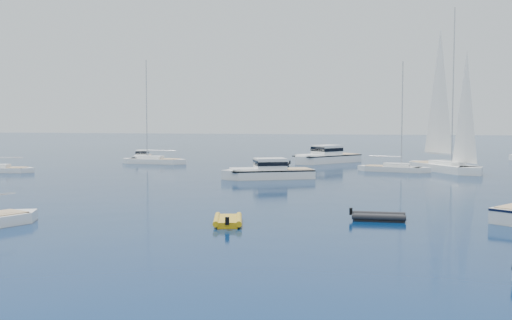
{
  "coord_description": "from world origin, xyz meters",
  "views": [
    {
      "loc": [
        9.97,
        -35.93,
        6.6
      ],
      "look_at": [
        -2.19,
        25.88,
        2.2
      ],
      "focal_mm": 43.22,
      "sensor_mm": 36.0,
      "label": 1
    }
  ],
  "objects": [
    {
      "name": "ground",
      "position": [
        0.0,
        0.0,
        0.0
      ],
      "size": [
        400.0,
        400.0,
        0.0
      ],
      "primitive_type": "plane",
      "color": "#08224C",
      "rests_on": "ground"
    },
    {
      "name": "motor_cruiser_centre",
      "position": [
        -1.45,
        28.91,
        0.0
      ],
      "size": [
        11.11,
        7.18,
        2.8
      ],
      "primitive_type": null,
      "rotation": [
        0.0,
        0.0,
        1.97
      ],
      "color": "white",
      "rests_on": "ground"
    },
    {
      "name": "motor_cruiser_distant",
      "position": [
        2.72,
        53.16,
        0.0
      ],
      "size": [
        10.95,
        11.89,
        3.26
      ],
      "primitive_type": null,
      "rotation": [
        0.0,
        0.0,
        2.43
      ],
      "color": "white",
      "rests_on": "ground"
    },
    {
      "name": "motor_cruiser_horizon",
      "position": [
        -25.11,
        52.54,
        0.0
      ],
      "size": [
        4.16,
        8.03,
        2.02
      ],
      "primitive_type": null,
      "rotation": [
        0.0,
        0.0,
        3.39
      ],
      "color": "white",
      "rests_on": "ground"
    },
    {
      "name": "sailboat_mid_l",
      "position": [
        -34.2,
        30.05,
        0.0
      ],
      "size": [
        9.04,
        3.34,
        12.98
      ],
      "primitive_type": null,
      "rotation": [
        0.0,
        0.0,
        1.69
      ],
      "color": "white",
      "rests_on": "ground"
    },
    {
      "name": "sailboat_centre",
      "position": [
        11.99,
        40.41,
        0.0
      ],
      "size": [
        9.67,
        4.75,
        13.75
      ],
      "primitive_type": null,
      "rotation": [
        0.0,
        0.0,
        4.45
      ],
      "color": "silver",
      "rests_on": "ground"
    },
    {
      "name": "sailboat_sails_r",
      "position": [
        18.04,
        41.73,
        0.0
      ],
      "size": [
        10.2,
        13.62,
        20.23
      ],
      "primitive_type": null,
      "rotation": [
        0.0,
        0.0,
        3.69
      ],
      "color": "white",
      "rests_on": "ground"
    },
    {
      "name": "sailboat_far_l",
      "position": [
        -21.14,
        46.88,
        0.0
      ],
      "size": [
        10.55,
        3.59,
        15.23
      ],
      "primitive_type": null,
      "rotation": [
        0.0,
        0.0,
        1.48
      ],
      "color": "white",
      "rests_on": "ground"
    },
    {
      "name": "tender_yellow",
      "position": [
        0.99,
        0.71,
        0.0
      ],
      "size": [
        2.86,
        4.18,
        0.95
      ],
      "primitive_type": null,
      "rotation": [
        0.0,
        0.0,
        0.22
      ],
      "color": "#CC990C",
      "rests_on": "ground"
    },
    {
      "name": "tender_grey_near",
      "position": [
        10.15,
        3.94,
        0.0
      ],
      "size": [
        3.55,
        1.97,
        0.95
      ],
      "primitive_type": null,
      "rotation": [
        0.0,
        0.0,
        4.71
      ],
      "color": "black",
      "rests_on": "ground"
    },
    {
      "name": "tender_grey_far",
      "position": [
        -3.43,
        46.04,
        0.0
      ],
      "size": [
        3.98,
        2.38,
        0.95
      ],
      "primitive_type": null,
      "rotation": [
        0.0,
        0.0,
        1.65
      ],
      "color": "black",
      "rests_on": "ground"
    }
  ]
}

